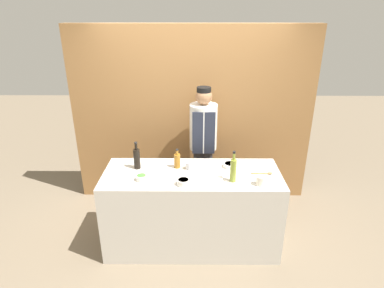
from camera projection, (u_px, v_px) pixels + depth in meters
ground_plane at (192, 242)px, 3.82m from camera, size 14.00×14.00×0.00m
cabinet_wall at (193, 116)px, 4.39m from camera, size 3.23×0.18×2.40m
counter at (192, 209)px, 3.64m from camera, size 1.92×0.75×0.92m
sauce_bowl_green at (141, 177)px, 3.31m from camera, size 0.12×0.12×0.06m
sauce_bowl_brown at (183, 182)px, 3.23m from camera, size 0.13×0.13×0.06m
sauce_bowl_purple at (230, 165)px, 3.59m from camera, size 0.16×0.16×0.04m
cutting_board at (208, 177)px, 3.37m from camera, size 0.30×0.19×0.02m
bottle_soy at (137, 158)px, 3.53m from camera, size 0.07×0.07×0.31m
bottle_oil at (233, 170)px, 3.25m from camera, size 0.06×0.06×0.34m
bottle_amber at (177, 160)px, 3.56m from camera, size 0.07×0.07×0.22m
cup_cream at (261, 181)px, 3.21m from camera, size 0.09×0.09×0.10m
cup_steel at (190, 166)px, 3.54m from camera, size 0.09×0.09×0.08m
wooden_spoon at (264, 173)px, 3.44m from camera, size 0.23×0.04×0.02m
chef_center at (203, 146)px, 4.16m from camera, size 0.35×0.35×1.69m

